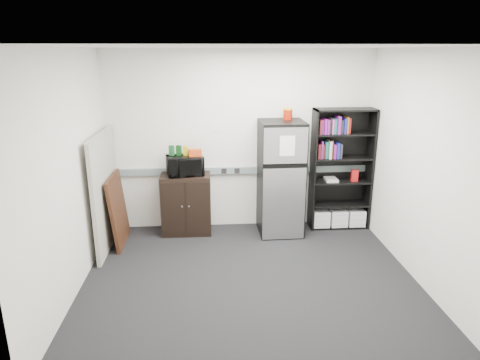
{
  "coord_description": "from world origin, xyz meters",
  "views": [
    {
      "loc": [
        -0.44,
        -4.59,
        2.66
      ],
      "look_at": [
        -0.06,
        0.9,
        0.99
      ],
      "focal_mm": 32.0,
      "sensor_mm": 36.0,
      "label": 1
    }
  ],
  "objects": [
    {
      "name": "wall_note",
      "position": [
        -0.35,
        1.74,
        1.55
      ],
      "size": [
        0.14,
        0.0,
        0.1
      ],
      "primitive_type": "cube",
      "color": "white",
      "rests_on": "wall_back"
    },
    {
      "name": "coffee_can",
      "position": [
        0.68,
        1.55,
        1.79
      ],
      "size": [
        0.14,
        0.14,
        0.18
      ],
      "color": "#9C1907",
      "rests_on": "refrigerator"
    },
    {
      "name": "snack_box_a",
      "position": [
        -1.01,
        1.52,
        1.27
      ],
      "size": [
        0.08,
        0.07,
        0.15
      ],
      "primitive_type": "cube",
      "rotation": [
        0.0,
        0.0,
        -0.33
      ],
      "color": "#175025",
      "rests_on": "microwave"
    },
    {
      "name": "cabinet",
      "position": [
        -0.83,
        1.5,
        0.46
      ],
      "size": [
        0.73,
        0.49,
        0.91
      ],
      "color": "black",
      "rests_on": "floor"
    },
    {
      "name": "wall_left",
      "position": [
        -2.0,
        0.0,
        1.35
      ],
      "size": [
        0.02,
        3.5,
        2.7
      ],
      "primitive_type": "cube",
      "color": "silver",
      "rests_on": "floor"
    },
    {
      "name": "snack_bag",
      "position": [
        -0.67,
        1.47,
        1.25
      ],
      "size": [
        0.19,
        0.12,
        0.1
      ],
      "primitive_type": "cube",
      "rotation": [
        0.0,
        0.0,
        0.11
      ],
      "color": "#BA3B12",
      "rests_on": "microwave"
    },
    {
      "name": "wall_right",
      "position": [
        2.0,
        0.0,
        1.35
      ],
      "size": [
        0.02,
        3.5,
        2.7
      ],
      "primitive_type": "cube",
      "color": "silver",
      "rests_on": "floor"
    },
    {
      "name": "refrigerator",
      "position": [
        0.58,
        1.42,
        0.85
      ],
      "size": [
        0.65,
        0.68,
        1.7
      ],
      "rotation": [
        0.0,
        0.0,
        0.02
      ],
      "color": "black",
      "rests_on": "floor"
    },
    {
      "name": "cubicle_partition",
      "position": [
        -1.9,
        1.08,
        0.81
      ],
      "size": [
        0.06,
        1.3,
        1.62
      ],
      "color": "#A6A193",
      "rests_on": "floor"
    },
    {
      "name": "ceiling",
      "position": [
        0.0,
        0.0,
        2.7
      ],
      "size": [
        4.0,
        3.5,
        0.02
      ],
      "primitive_type": "cube",
      "color": "white",
      "rests_on": "wall_back"
    },
    {
      "name": "microwave",
      "position": [
        -0.83,
        1.48,
        1.05
      ],
      "size": [
        0.58,
        0.45,
        0.28
      ],
      "primitive_type": "imported",
      "rotation": [
        0.0,
        0.0,
        0.21
      ],
      "color": "black",
      "rests_on": "cabinet"
    },
    {
      "name": "framed_poster",
      "position": [
        -1.77,
        1.17,
        0.5
      ],
      "size": [
        0.14,
        0.78,
        1.01
      ],
      "rotation": [
        0.0,
        -0.09,
        0.0
      ],
      "color": "black",
      "rests_on": "floor"
    },
    {
      "name": "floor",
      "position": [
        0.0,
        0.0,
        0.0
      ],
      "size": [
        4.0,
        4.0,
        0.0
      ],
      "primitive_type": "plane",
      "color": "black",
      "rests_on": "ground"
    },
    {
      "name": "electrical_raceway",
      "position": [
        0.0,
        1.72,
        0.9
      ],
      "size": [
        3.92,
        0.05,
        0.1
      ],
      "primitive_type": "cube",
      "color": "slate",
      "rests_on": "wall_back"
    },
    {
      "name": "snack_box_c",
      "position": [
        -0.81,
        1.52,
        1.27
      ],
      "size": [
        0.08,
        0.07,
        0.14
      ],
      "primitive_type": "cube",
      "rotation": [
        0.0,
        0.0,
        -0.31
      ],
      "color": "gold",
      "rests_on": "microwave"
    },
    {
      "name": "bookshelf",
      "position": [
        1.53,
        1.57,
        0.91
      ],
      "size": [
        0.9,
        0.34,
        1.85
      ],
      "color": "black",
      "rests_on": "floor"
    },
    {
      "name": "snack_box_b",
      "position": [
        -0.91,
        1.52,
        1.27
      ],
      "size": [
        0.08,
        0.07,
        0.15
      ],
      "primitive_type": "cube",
      "rotation": [
        0.0,
        0.0,
        -0.26
      ],
      "color": "#0C3510",
      "rests_on": "microwave"
    },
    {
      "name": "wall_back",
      "position": [
        0.0,
        1.75,
        1.35
      ],
      "size": [
        4.0,
        0.02,
        2.7
      ],
      "primitive_type": "cube",
      "color": "silver",
      "rests_on": "floor"
    }
  ]
}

